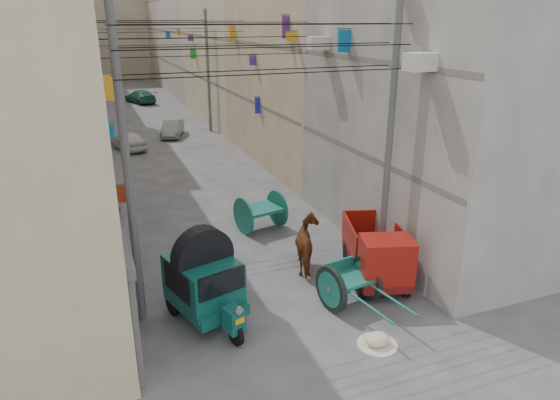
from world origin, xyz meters
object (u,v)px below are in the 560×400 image
horse (309,245)px  distant_car_white (128,140)px  second_cart (261,211)px  distant_car_grey (172,128)px  tonga_cart (349,283)px  feed_sack (378,339)px  distant_car_green (140,97)px  auto_rickshaw (204,279)px  mini_truck (379,258)px

horse → distant_car_white: 18.14m
second_cart → distant_car_grey: size_ratio=0.56×
tonga_cart → distant_car_white: tonga_cart is taller
tonga_cart → horse: size_ratio=1.57×
second_cart → feed_sack: size_ratio=2.97×
distant_car_white → distant_car_grey: bearing=-155.8°
tonga_cart → second_cart: (-0.54, 5.79, 0.07)m
horse → distant_car_white: (-3.86, 17.72, -0.23)m
distant_car_white → distant_car_green: (2.69, 17.67, 0.04)m
auto_rickshaw → distant_car_green: auto_rickshaw is taller
second_cart → horse: (0.40, -3.46, 0.06)m
horse → distant_car_grey: size_ratio=0.57×
second_cart → distant_car_green: size_ratio=0.44×
mini_truck → distant_car_white: mini_truck is taller
distant_car_green → distant_car_white: bearing=64.0°
auto_rickshaw → tonga_cart: bearing=-27.5°
mini_truck → second_cart: 5.47m
horse → distant_car_grey: bearing=-70.7°
auto_rickshaw → feed_sack: 4.56m
auto_rickshaw → mini_truck: bearing=-17.5°
tonga_cart → horse: 2.34m
tonga_cart → mini_truck: size_ratio=0.85×
distant_car_white → distant_car_green: distant_car_green is taller
tonga_cart → horse: (-0.13, 2.33, 0.13)m
distant_car_green → distant_car_grey: bearing=74.1°
feed_sack → distant_car_white: (-3.78, 21.93, 0.41)m
tonga_cart → feed_sack: size_ratio=4.82×
distant_car_grey → distant_car_green: size_ratio=0.79×
mini_truck → distant_car_grey: (-2.25, 22.01, -0.33)m
second_cart → distant_car_white: (-3.45, 14.26, -0.17)m
feed_sack → distant_car_grey: 24.55m
auto_rickshaw → second_cart: 6.02m
auto_rickshaw → tonga_cart: auto_rickshaw is taller
mini_truck → distant_car_white: 20.12m
auto_rickshaw → second_cart: auto_rickshaw is taller
second_cart → distant_car_white: bearing=90.8°
distant_car_grey → distant_car_green: (-0.38, 15.07, 0.06)m
second_cart → distant_car_grey: 16.88m
tonga_cart → distant_car_green: (-1.30, 37.72, -0.07)m
horse → auto_rickshaw: bearing=40.5°
distant_car_white → distant_car_grey: size_ratio=1.01×
tonga_cart → distant_car_grey: tonga_cart is taller
distant_car_grey → horse: bearing=-69.5°
mini_truck → distant_car_white: size_ratio=1.06×
tonga_cart → feed_sack: bearing=-105.9°
mini_truck → distant_car_grey: mini_truck is taller
tonga_cart → mini_truck: mini_truck is taller
horse → distant_car_green: size_ratio=0.46×
mini_truck → second_cart: (-1.87, 5.14, -0.13)m
second_cart → distant_car_green: bearing=78.5°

